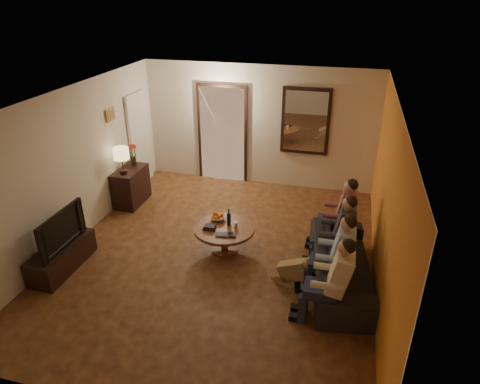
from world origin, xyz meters
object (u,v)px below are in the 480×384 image
(coffee_table, at_px, (225,239))
(person_a, at_px, (334,285))
(tv, at_px, (56,229))
(dog, at_px, (294,269))
(bowl, at_px, (218,218))
(dresser, at_px, (131,186))
(tv_stand, at_px, (62,257))
(wine_bottle, at_px, (229,217))
(person_c, at_px, (338,237))
(sofa, at_px, (342,264))
(laptop, at_px, (225,236))
(person_b, at_px, (336,259))
(table_lamp, at_px, (122,161))
(person_d, at_px, (340,218))

(coffee_table, bearing_deg, person_a, -34.55)
(tv, height_order, dog, tv)
(bowl, bearing_deg, dresser, 155.24)
(tv_stand, distance_m, wine_bottle, 2.70)
(person_c, bearing_deg, wine_bottle, 174.89)
(sofa, height_order, laptop, sofa)
(person_b, relative_size, dog, 2.14)
(tv_stand, height_order, bowl, bowl)
(tv, xyz_separation_m, wine_bottle, (2.38, 1.21, -0.10))
(person_b, relative_size, coffee_table, 1.19)
(tv_stand, height_order, person_c, person_c)
(tv, bearing_deg, laptop, -71.11)
(dresser, xyz_separation_m, coffee_table, (2.33, -1.21, -0.14))
(table_lamp, bearing_deg, person_b, -21.65)
(table_lamp, xyz_separation_m, sofa, (4.25, -1.35, -0.69))
(person_c, bearing_deg, dog, -136.12)
(person_b, distance_m, person_c, 0.60)
(table_lamp, xyz_separation_m, dog, (3.57, -1.61, -0.73))
(dresser, relative_size, tv, 0.79)
(tv, distance_m, sofa, 4.34)
(tv_stand, relative_size, person_c, 1.01)
(dresser, relative_size, bowl, 3.20)
(table_lamp, relative_size, person_d, 0.45)
(person_a, relative_size, person_b, 1.00)
(dresser, bearing_deg, person_b, -24.22)
(tv, xyz_separation_m, person_c, (4.15, 1.05, -0.11))
(sofa, relative_size, coffee_table, 2.17)
(sofa, distance_m, person_b, 0.42)
(table_lamp, relative_size, dog, 0.96)
(dresser, relative_size, sofa, 0.38)
(sofa, relative_size, bowl, 8.41)
(dresser, xyz_separation_m, tv_stand, (0.00, -2.32, -0.17))
(person_d, xyz_separation_m, coffee_table, (-1.83, -0.54, -0.38))
(person_a, distance_m, wine_bottle, 2.24)
(sofa, distance_m, person_a, 0.95)
(person_d, relative_size, laptop, 3.65)
(table_lamp, xyz_separation_m, bowl, (2.15, -0.77, -0.53))
(dresser, bearing_deg, sofa, -20.24)
(table_lamp, height_order, person_b, table_lamp)
(sofa, distance_m, dog, 0.73)
(dresser, distance_m, person_b, 4.56)
(laptop, bearing_deg, person_b, -20.60)
(person_a, bearing_deg, sofa, 83.66)
(coffee_table, height_order, laptop, laptop)
(person_b, distance_m, person_d, 1.20)
(person_d, bearing_deg, person_a, -90.00)
(tv, bearing_deg, table_lamp, 0.00)
(tv_stand, height_order, laptop, laptop)
(person_c, height_order, dog, person_c)
(tv_stand, height_order, wine_bottle, wine_bottle)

